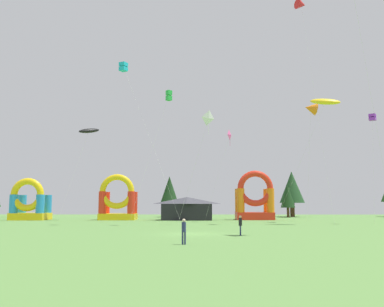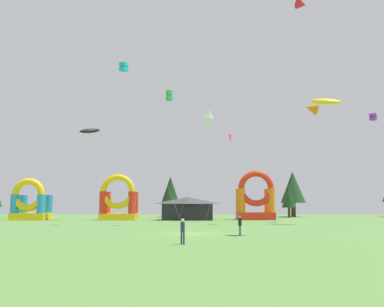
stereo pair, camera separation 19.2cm
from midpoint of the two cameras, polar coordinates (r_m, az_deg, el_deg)
ground_plane at (r=35.02m, az=0.04°, el=-10.77°), size 120.00×120.00×0.00m
kite_yellow_parafoil at (r=54.71m, az=17.64°, el=6.67°), size 8.15×2.46×15.58m
kite_cyan_box at (r=52.88m, az=-9.03°, el=11.37°), size 7.87×4.53×19.37m
kite_purple_box at (r=57.63m, az=23.26°, el=4.49°), size 1.66×2.29×13.55m
kite_green_box at (r=50.24m, az=-2.99°, el=7.73°), size 4.45×3.63×15.64m
kite_red_delta at (r=58.24m, az=14.61°, el=18.81°), size 2.55×5.24×28.06m
kite_white_diamond at (r=50.56m, az=2.45°, el=4.61°), size 4.43×1.31×13.11m
kite_pink_diamond at (r=58.34m, az=5.34°, el=2.39°), size 4.01×1.69×12.27m
kite_orange_delta at (r=59.82m, az=15.82°, el=5.87°), size 1.84×4.12×16.20m
kite_black_parafoil at (r=66.95m, az=-13.49°, el=2.98°), size 5.09×4.55×14.27m
person_near_camera at (r=26.14m, az=-1.05°, el=-10.13°), size 0.28×0.28×1.55m
person_far_side at (r=33.51m, az=6.62°, el=-9.34°), size 0.27×0.27×1.54m
inflatable_yellow_castle at (r=68.17m, az=-20.81°, el=-6.50°), size 5.15×4.38×6.19m
inflatable_red_slide at (r=64.91m, az=-9.76°, el=-6.57°), size 5.38×3.93×6.80m
inflatable_blue_arch at (r=65.38m, az=8.61°, el=-6.41°), size 5.60×4.07×7.38m
festival_tent at (r=63.78m, az=-0.52°, el=-7.40°), size 7.36×4.49×3.41m
tree_row_2 at (r=77.68m, az=-2.86°, el=-4.85°), size 3.15×3.15×7.39m
tree_row_3 at (r=77.54m, az=12.93°, el=-5.58°), size 2.53×2.53×5.91m
tree_row_4 at (r=81.15m, az=13.46°, el=-4.45°), size 4.57×4.57×8.38m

